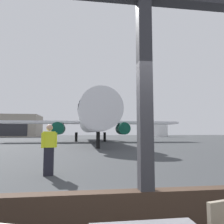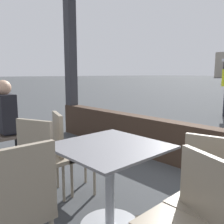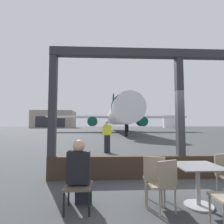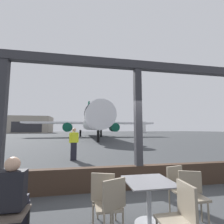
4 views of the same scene
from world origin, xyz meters
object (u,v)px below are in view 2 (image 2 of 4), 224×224
at_px(dining_table, 110,179).
at_px(seated_passenger, 11,118).
at_px(cafe_chair_side_extra, 190,213).
at_px(cafe_chair_aisle_right, 17,205).
at_px(lounge_bench, 7,138).
at_px(cafe_chair_aisle_left, 209,190).
at_px(cafe_chair_window_right, 42,155).
at_px(cafe_chair_window_left, 67,147).

bearing_deg(dining_table, seated_passenger, 179.83).
bearing_deg(seated_passenger, cafe_chair_side_extra, -1.88).
height_order(cafe_chair_aisle_right, seated_passenger, seated_passenger).
relative_size(lounge_bench, seated_passenger, 0.39).
xyz_separation_m(cafe_chair_aisle_left, lounge_bench, (-2.95, -0.31, -0.16)).
bearing_deg(cafe_chair_window_right, cafe_chair_side_extra, 5.63).
relative_size(cafe_chair_aisle_left, lounge_bench, 1.87).
relative_size(cafe_chair_window_right, seated_passenger, 0.73).
relative_size(cafe_chair_aisle_right, seated_passenger, 0.76).
height_order(cafe_chair_window_left, lounge_bench, cafe_chair_window_left).
height_order(cafe_chair_aisle_left, cafe_chair_aisle_right, cafe_chair_aisle_right).
relative_size(dining_table, seated_passenger, 0.66).
distance_m(dining_table, cafe_chair_side_extra, 0.80).
height_order(cafe_chair_window_left, seated_passenger, seated_passenger).
bearing_deg(lounge_bench, cafe_chair_window_left, 5.97).
xyz_separation_m(cafe_chair_window_left, cafe_chair_window_right, (0.06, -0.33, 0.00)).
bearing_deg(cafe_chair_aisle_right, cafe_chair_window_right, 144.83).
height_order(cafe_chair_window_right, cafe_chair_side_extra, cafe_chair_window_right).
xyz_separation_m(cafe_chair_window_left, seated_passenger, (-1.41, -0.08, 0.14)).
bearing_deg(seated_passenger, lounge_bench, -98.24).
xyz_separation_m(dining_table, cafe_chair_aisle_left, (0.74, 0.24, 0.10)).
bearing_deg(seated_passenger, cafe_chair_window_left, 3.13).
distance_m(cafe_chair_aisle_left, cafe_chair_side_extra, 0.34).
bearing_deg(cafe_chair_aisle_right, cafe_chair_aisle_left, 58.10).
height_order(dining_table, cafe_chair_side_extra, cafe_chair_side_extra).
height_order(cafe_chair_aisle_left, lounge_bench, cafe_chair_aisle_left).
bearing_deg(lounge_bench, cafe_chair_aisle_left, 5.93).
xyz_separation_m(dining_table, cafe_chair_side_extra, (0.79, -0.09, 0.08)).
xyz_separation_m(cafe_chair_window_right, lounge_bench, (-1.48, 0.18, -0.16)).
bearing_deg(cafe_chair_aisle_right, seated_passenger, 160.25).
relative_size(cafe_chair_window_right, cafe_chair_aisle_left, 1.01).
distance_m(cafe_chair_window_right, cafe_chair_aisle_left, 1.55).
height_order(cafe_chair_window_right, lounge_bench, cafe_chair_window_right).
bearing_deg(cafe_chair_side_extra, cafe_chair_aisle_right, -134.30).
xyz_separation_m(cafe_chair_aisle_left, cafe_chair_side_extra, (0.05, -0.33, -0.01)).
distance_m(cafe_chair_side_extra, lounge_bench, 3.01).
distance_m(dining_table, seated_passenger, 2.21).
bearing_deg(lounge_bench, seated_passenger, 81.76).
bearing_deg(cafe_chair_window_right, lounge_bench, 173.21).
xyz_separation_m(dining_table, cafe_chair_aisle_right, (0.08, -0.81, 0.12)).
distance_m(lounge_bench, seated_passenger, 0.30).
relative_size(dining_table, cafe_chair_aisle_right, 0.87).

